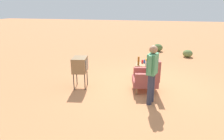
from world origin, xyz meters
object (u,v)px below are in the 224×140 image
object	(u,v)px
tv_on_stand	(80,65)
person_standing	(152,71)
armchair	(148,76)
side_table	(144,67)
soda_can_blue	(144,61)
flower_vase	(146,62)
soda_can_red	(142,62)
bottle_tall_amber	(139,61)

from	to	relation	value
tv_on_stand	person_standing	bearing A→B (deg)	75.33
armchair	person_standing	size ratio (longest dim) A/B	0.65
side_table	tv_on_stand	size ratio (longest dim) A/B	0.58
side_table	person_standing	world-z (taller)	person_standing
tv_on_stand	soda_can_blue	xyz separation A→B (m)	(-1.34, 1.97, -0.12)
armchair	tv_on_stand	bearing A→B (deg)	-84.04
side_table	person_standing	size ratio (longest dim) A/B	0.37
flower_vase	tv_on_stand	bearing A→B (deg)	-64.92
tv_on_stand	soda_can_blue	bearing A→B (deg)	124.30
person_standing	armchair	bearing A→B (deg)	-171.47
soda_can_red	soda_can_blue	bearing A→B (deg)	134.49
armchair	tv_on_stand	xyz separation A→B (m)	(0.23, -2.19, 0.28)
tv_on_stand	flower_vase	size ratio (longest dim) A/B	3.89
bottle_tall_amber	soda_can_blue	distance (m)	0.38
armchair	soda_can_blue	xyz separation A→B (m)	(-1.12, -0.22, 0.16)
armchair	bottle_tall_amber	size ratio (longest dim) A/B	3.53
side_table	armchair	bearing A→B (deg)	13.16
soda_can_red	flower_vase	distance (m)	0.36
side_table	soda_can_red	distance (m)	0.20
side_table	flower_vase	distance (m)	0.32
side_table	person_standing	xyz separation A→B (m)	(1.77, 0.34, 0.43)
flower_vase	soda_can_red	bearing A→B (deg)	-152.88
soda_can_blue	tv_on_stand	bearing A→B (deg)	-55.70
armchair	person_standing	xyz separation A→B (m)	(0.83, 0.13, 0.44)
armchair	bottle_tall_amber	xyz separation A→B (m)	(-0.80, -0.40, 0.25)
person_standing	flower_vase	world-z (taller)	person_standing
armchair	tv_on_stand	world-z (taller)	armchair
flower_vase	side_table	bearing A→B (deg)	-154.41
soda_can_blue	side_table	bearing A→B (deg)	-0.97
armchair	side_table	size ratio (longest dim) A/B	1.77
side_table	soda_can_blue	bearing A→B (deg)	179.03
bottle_tall_amber	soda_can_blue	bearing A→B (deg)	150.22
side_table	soda_can_blue	distance (m)	0.23
person_standing	flower_vase	distance (m)	1.60
armchair	bottle_tall_amber	world-z (taller)	armchair
tv_on_stand	soda_can_blue	distance (m)	2.39
tv_on_stand	soda_can_blue	world-z (taller)	tv_on_stand
person_standing	soda_can_blue	bearing A→B (deg)	-170.06
side_table	soda_can_red	size ratio (longest dim) A/B	4.92
tv_on_stand	side_table	bearing A→B (deg)	120.68
side_table	flower_vase	xyz separation A→B (m)	(0.20, 0.10, 0.23)
side_table	tv_on_stand	world-z (taller)	tv_on_stand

